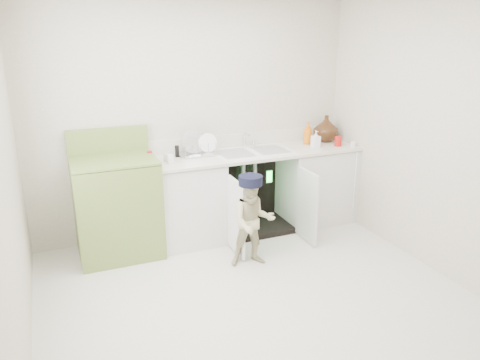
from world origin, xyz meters
The scene contains 5 objects.
ground centered at (0.00, 0.00, 0.00)m, with size 3.50×3.50×0.00m, color #BCB7A5.
room_shell centered at (0.00, 0.00, 1.25)m, with size 6.00×5.50×1.26m.
counter_run centered at (0.58, 1.21, 0.47)m, with size 2.44×1.02×1.20m.
avocado_stove centered at (-0.92, 1.18, 0.51)m, with size 0.79×0.65×1.23m.
repair_worker centered at (0.22, 0.45, 0.45)m, with size 0.64×0.62×0.89m.
Camera 1 is at (-1.45, -3.24, 2.17)m, focal length 35.00 mm.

